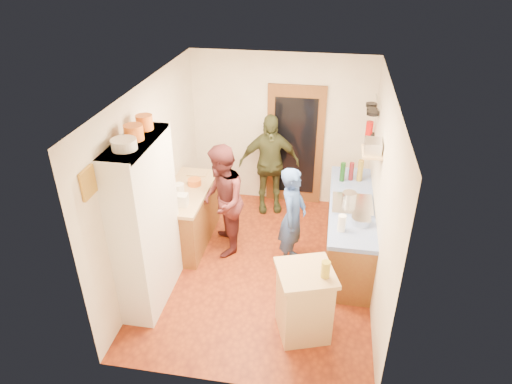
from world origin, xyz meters
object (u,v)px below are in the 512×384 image
(island_base, at_px, (304,304))
(person_left, at_px, (224,200))
(person_hob, at_px, (294,219))
(person_back, at_px, (270,164))
(right_counter_base, at_px, (349,231))
(hutch_body, at_px, (146,224))

(island_base, xyz_separation_m, person_left, (-1.29, 1.49, 0.41))
(person_hob, distance_m, person_back, 1.54)
(person_left, relative_size, person_back, 0.98)
(right_counter_base, bearing_deg, person_back, 140.06)
(hutch_body, bearing_deg, right_counter_base, 27.47)
(hutch_body, distance_m, person_hob, 2.01)
(person_hob, xyz_separation_m, person_back, (-0.55, 1.44, 0.11))
(right_counter_base, height_order, person_left, person_left)
(right_counter_base, height_order, island_base, island_base)
(island_base, xyz_separation_m, person_hob, (-0.25, 1.30, 0.32))
(hutch_body, bearing_deg, person_left, 59.34)
(hutch_body, relative_size, person_hob, 1.47)
(hutch_body, xyz_separation_m, right_counter_base, (2.50, 1.30, -0.68))
(person_hob, bearing_deg, person_left, 91.28)
(right_counter_base, xyz_separation_m, person_back, (-1.32, 1.11, 0.44))
(hutch_body, distance_m, person_back, 2.69)
(hutch_body, xyz_separation_m, person_back, (1.18, 2.41, -0.24))
(island_base, distance_m, person_left, 2.01)
(right_counter_base, distance_m, person_hob, 0.91)
(hutch_body, distance_m, island_base, 2.11)
(hutch_body, relative_size, person_left, 1.31)
(hutch_body, relative_size, person_back, 1.28)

